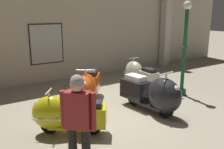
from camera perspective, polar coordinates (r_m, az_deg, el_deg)
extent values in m
plane|color=gray|center=(6.27, 4.11, -9.10)|extent=(60.00, 60.00, 0.00)
cube|color=#BCB29E|center=(9.40, -11.66, 10.41)|extent=(18.00, 0.20, 3.82)
cube|color=black|center=(9.10, -15.15, 6.98)|extent=(1.23, 0.03, 1.45)
cube|color=#B2B2AD|center=(9.09, -15.12, 6.97)|extent=(1.15, 0.01, 1.37)
cube|color=beige|center=(12.04, 12.54, 11.10)|extent=(0.36, 0.36, 3.82)
cylinder|color=black|center=(5.37, -14.46, -11.41)|extent=(0.35, 0.29, 0.38)
cylinder|color=silver|center=(5.37, -14.46, -11.41)|extent=(0.19, 0.18, 0.17)
cylinder|color=black|center=(5.19, -4.59, -11.91)|extent=(0.35, 0.29, 0.38)
cylinder|color=silver|center=(5.19, -4.59, -11.91)|extent=(0.19, 0.18, 0.17)
cube|color=gold|center=(5.27, -9.60, -11.88)|extent=(0.94, 0.81, 0.05)
ellipsoid|color=gold|center=(5.25, -14.13, -8.75)|extent=(0.94, 0.88, 0.73)
cube|color=gold|center=(5.11, -5.07, -9.77)|extent=(0.75, 0.69, 0.42)
cube|color=black|center=(5.00, -5.13, -6.96)|extent=(0.53, 0.49, 0.11)
sphere|color=silver|center=(5.26, -17.09, -6.57)|extent=(0.14, 0.14, 0.14)
cylinder|color=silver|center=(5.14, -14.66, -5.29)|extent=(0.04, 0.04, 0.27)
cylinder|color=silver|center=(5.10, -14.76, -3.87)|extent=(0.27, 0.36, 0.03)
cube|color=silver|center=(5.05, -14.88, -10.30)|extent=(0.53, 0.39, 0.02)
cylinder|color=black|center=(6.47, -6.11, -6.32)|extent=(0.34, 0.40, 0.44)
cylinder|color=silver|center=(6.47, -6.11, -6.32)|extent=(0.20, 0.22, 0.20)
cylinder|color=black|center=(7.43, -4.73, -3.56)|extent=(0.34, 0.40, 0.44)
cylinder|color=silver|center=(7.43, -4.73, -3.56)|extent=(0.20, 0.22, 0.20)
cube|color=#C6470F|center=(6.95, -5.37, -5.01)|extent=(0.94, 1.06, 0.05)
ellipsoid|color=#C6470F|center=(6.42, -6.09, -3.55)|extent=(1.01, 1.07, 0.83)
cube|color=#C6470F|center=(7.32, -4.82, -1.87)|extent=(0.80, 0.85, 0.48)
cube|color=black|center=(7.24, -4.87, 0.45)|extent=(0.56, 0.60, 0.13)
sphere|color=silver|center=(6.06, -6.65, -2.37)|extent=(0.16, 0.16, 0.16)
cylinder|color=silver|center=(6.28, -6.23, -0.33)|extent=(0.05, 0.05, 0.30)
cylinder|color=silver|center=(6.24, -6.27, 1.03)|extent=(0.40, 0.32, 0.03)
cube|color=silver|center=(6.39, -3.62, -4.08)|extent=(0.46, 0.59, 0.03)
cylinder|color=black|center=(6.08, 12.41, -7.83)|extent=(0.14, 0.46, 0.45)
cylinder|color=silver|center=(6.08, 12.41, -7.83)|extent=(0.13, 0.21, 0.20)
cylinder|color=black|center=(6.74, 5.21, -5.34)|extent=(0.14, 0.46, 0.45)
cylinder|color=silver|center=(6.74, 5.21, -5.34)|extent=(0.13, 0.21, 0.20)
cube|color=black|center=(6.41, 8.61, -6.73)|extent=(0.51, 1.11, 0.06)
ellipsoid|color=black|center=(6.00, 12.15, -4.83)|extent=(0.68, 1.01, 0.86)
cube|color=black|center=(6.64, 5.53, -3.41)|extent=(0.53, 0.81, 0.50)
cube|color=silver|center=(6.55, 5.59, -0.76)|extent=(0.37, 0.57, 0.14)
sphere|color=silver|center=(5.75, 14.75, -3.34)|extent=(0.17, 0.17, 0.17)
cylinder|color=silver|center=(5.87, 12.60, -1.25)|extent=(0.05, 0.05, 0.32)
cylinder|color=silver|center=(5.83, 12.69, 0.25)|extent=(0.50, 0.09, 0.04)
cube|color=silver|center=(6.24, 13.78, -4.74)|extent=(0.09, 0.76, 0.03)
cylinder|color=black|center=(8.81, 4.99, -0.92)|extent=(0.10, 0.39, 0.39)
cylinder|color=silver|center=(8.81, 4.99, -0.92)|extent=(0.10, 0.18, 0.17)
cylinder|color=black|center=(8.11, 8.78, -2.35)|extent=(0.10, 0.39, 0.39)
cylinder|color=silver|center=(8.11, 8.78, -2.35)|extent=(0.10, 0.18, 0.17)
cube|color=beige|center=(8.46, 6.80, -1.73)|extent=(0.40, 0.94, 0.05)
ellipsoid|color=beige|center=(8.70, 5.21, 0.77)|extent=(0.55, 0.84, 0.74)
cube|color=beige|center=(8.08, 8.66, -0.83)|extent=(0.42, 0.68, 0.43)
cube|color=black|center=(8.02, 8.73, 1.04)|extent=(0.30, 0.48, 0.12)
sphere|color=silver|center=(8.88, 4.21, 2.39)|extent=(0.15, 0.15, 0.15)
cylinder|color=silver|center=(8.66, 5.15, 2.98)|extent=(0.04, 0.04, 0.27)
cylinder|color=silver|center=(8.63, 5.17, 3.86)|extent=(0.43, 0.05, 0.03)
cube|color=silver|center=(8.58, 3.87, 0.26)|extent=(0.05, 0.65, 0.02)
cylinder|color=#144728|center=(7.92, 16.02, -3.93)|extent=(0.28, 0.28, 0.18)
cylinder|color=#144728|center=(7.63, 16.68, 5.38)|extent=(0.11, 0.11, 2.41)
torus|color=#144728|center=(7.62, 16.74, 6.28)|extent=(0.19, 0.19, 0.04)
sphere|color=white|center=(7.56, 17.40, 15.31)|extent=(0.25, 0.25, 0.25)
cylinder|color=black|center=(3.86, -6.11, -16.86)|extent=(0.14, 0.14, 0.81)
cylinder|color=black|center=(3.92, -9.25, -16.42)|extent=(0.14, 0.14, 0.81)
cube|color=maroon|center=(3.62, -8.01, -8.30)|extent=(0.40, 0.40, 0.57)
cylinder|color=maroon|center=(3.55, -4.45, -8.79)|extent=(0.09, 0.09, 0.59)
cylinder|color=maroon|center=(3.70, -11.41, -8.09)|extent=(0.09, 0.09, 0.59)
sphere|color=tan|center=(3.49, -8.23, -2.40)|extent=(0.22, 0.22, 0.22)
sphere|color=gray|center=(3.48, -8.25, -1.63)|extent=(0.20, 0.20, 0.20)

